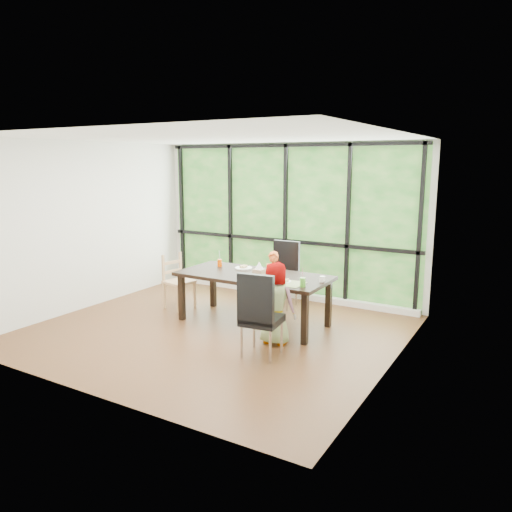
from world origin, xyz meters
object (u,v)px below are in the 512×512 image
at_px(chair_window_leather, 282,275).
at_px(chair_end_beech, 179,282).
at_px(tissue_box, 259,273).
at_px(child_toddler, 273,282).
at_px(child_older, 275,303).
at_px(plate_far, 244,268).
at_px(green_cup, 303,282).
at_px(orange_cup, 220,263).
at_px(plate_near, 283,282).
at_px(white_mug, 322,279).
at_px(dining_table, 254,299).
at_px(chair_interior_leather, 262,314).

xyz_separation_m(chair_window_leather, chair_end_beech, (-1.39, -0.95, -0.09)).
bearing_deg(chair_end_beech, tissue_box, -85.35).
bearing_deg(child_toddler, child_older, -64.05).
relative_size(child_older, plate_far, 4.11).
distance_m(green_cup, tissue_box, 0.77).
relative_size(chair_end_beech, orange_cup, 7.86).
bearing_deg(child_older, plate_near, -85.54).
distance_m(plate_far, tissue_box, 0.65).
relative_size(child_older, green_cup, 8.96).
relative_size(child_older, white_mug, 13.97).
relative_size(chair_window_leather, child_older, 0.98).
bearing_deg(plate_far, dining_table, -37.62).
bearing_deg(child_older, tissue_box, -47.59).
xyz_separation_m(child_older, green_cup, (0.27, 0.27, 0.26)).
height_order(chair_window_leather, child_older, child_older).
bearing_deg(green_cup, child_toddler, 135.51).
height_order(chair_end_beech, green_cup, chair_end_beech).
bearing_deg(plate_far, chair_end_beech, -168.38).
relative_size(chair_window_leather, plate_far, 4.03).
relative_size(child_toddler, green_cup, 8.07).
distance_m(dining_table, chair_window_leather, 0.99).
distance_m(white_mug, tissue_box, 0.90).
xyz_separation_m(plate_near, orange_cup, (-1.34, 0.41, 0.05)).
relative_size(chair_interior_leather, child_older, 0.98).
bearing_deg(white_mug, child_older, -120.84).
height_order(plate_far, white_mug, white_mug).
height_order(chair_end_beech, white_mug, chair_end_beech).
xyz_separation_m(chair_interior_leather, green_cup, (0.21, 0.72, 0.27)).
height_order(child_toddler, plate_far, child_toddler).
distance_m(chair_window_leather, child_older, 1.70).
relative_size(child_toddler, plate_far, 3.70).
distance_m(child_toddler, tissue_box, 0.84).
distance_m(chair_window_leather, child_toddler, 0.36).
relative_size(chair_end_beech, plate_far, 3.36).
height_order(chair_end_beech, tissue_box, chair_end_beech).
relative_size(child_older, plate_near, 4.99).
height_order(chair_end_beech, child_older, child_older).
height_order(chair_window_leather, orange_cup, chair_window_leather).
xyz_separation_m(child_toddler, orange_cup, (-0.74, -0.41, 0.31)).
distance_m(child_toddler, green_cup, 1.35).
height_order(chair_interior_leather, tissue_box, chair_interior_leather).
relative_size(chair_window_leather, white_mug, 13.69).
distance_m(chair_window_leather, tissue_box, 1.17).
bearing_deg(plate_near, tissue_box, 171.00).
bearing_deg(child_toddler, white_mug, -30.27).
distance_m(dining_table, tissue_box, 0.50).
bearing_deg(plate_far, orange_cup, -172.77).
distance_m(dining_table, chair_interior_leather, 1.26).
height_order(chair_window_leather, plate_near, chair_window_leather).
bearing_deg(plate_near, chair_window_leather, 118.11).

